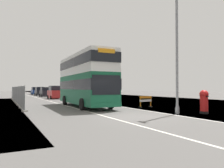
# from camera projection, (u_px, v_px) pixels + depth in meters

# --- Properties ---
(ground) EXTENTS (140.00, 280.00, 0.10)m
(ground) POSITION_uv_depth(u_px,v_px,m) (140.00, 116.00, 14.37)
(ground) COLOR #565451
(double_decker_bus) EXTENTS (3.03, 10.72, 5.05)m
(double_decker_bus) POSITION_uv_depth(u_px,v_px,m) (85.00, 79.00, 21.47)
(double_decker_bus) COLOR #145638
(double_decker_bus) RESTS_ON ground
(lamppost_foreground) EXTENTS (0.29, 0.70, 9.56)m
(lamppost_foreground) POSITION_uv_depth(u_px,v_px,m) (177.00, 50.00, 15.41)
(lamppost_foreground) COLOR gray
(lamppost_foreground) RESTS_ON ground
(red_pillar_postbox) EXTENTS (0.62, 0.62, 1.69)m
(red_pillar_postbox) POSITION_uv_depth(u_px,v_px,m) (204.00, 101.00, 15.52)
(red_pillar_postbox) COLOR black
(red_pillar_postbox) RESTS_ON ground
(roadworks_barrier) EXTENTS (1.45, 0.56, 1.06)m
(roadworks_barrier) POSITION_uv_depth(u_px,v_px,m) (146.00, 101.00, 20.73)
(roadworks_barrier) COLOR orange
(roadworks_barrier) RESTS_ON ground
(construction_site_fence) EXTENTS (0.44, 24.00, 2.05)m
(construction_site_fence) POSITION_uv_depth(u_px,v_px,m) (16.00, 95.00, 27.39)
(construction_site_fence) COLOR #A8AAAD
(construction_site_fence) RESTS_ON ground
(car_oncoming_near) EXTENTS (2.00, 4.20, 2.23)m
(car_oncoming_near) POSITION_uv_depth(u_px,v_px,m) (55.00, 93.00, 37.28)
(car_oncoming_near) COLOR maroon
(car_oncoming_near) RESTS_ON ground
(car_receding_mid) EXTENTS (1.98, 3.81, 2.03)m
(car_receding_mid) POSITION_uv_depth(u_px,v_px,m) (45.00, 92.00, 45.68)
(car_receding_mid) COLOR black
(car_receding_mid) RESTS_ON ground
(car_receding_far) EXTENTS (2.09, 4.10, 2.13)m
(car_receding_far) POSITION_uv_depth(u_px,v_px,m) (40.00, 92.00, 53.63)
(car_receding_far) COLOR black
(car_receding_far) RESTS_ON ground
(car_far_side) EXTENTS (2.06, 4.59, 2.14)m
(car_far_side) POSITION_uv_depth(u_px,v_px,m) (35.00, 91.00, 61.54)
(car_far_side) COLOR navy
(car_far_side) RESTS_ON ground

